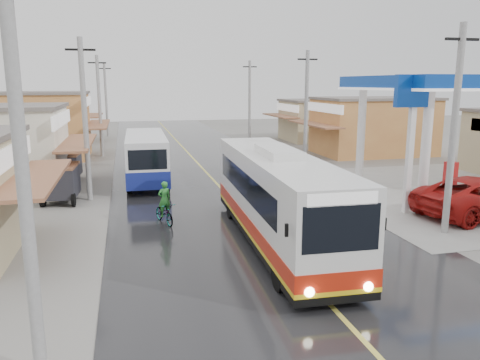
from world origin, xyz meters
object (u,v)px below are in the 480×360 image
Objects in this scene: jeepney at (480,196)px; tricycle_near at (61,181)px; cyclist at (164,210)px; tricycle_far at (69,165)px; coach_bus at (277,198)px; second_bus at (146,156)px.

jeepney is 19.72m from tricycle_near.
tricycle_near is (-4.64, 4.87, 0.47)m from cyclist.
tricycle_far is at bearing 96.17° from tricycle_near.
tricycle_near is (-8.47, 8.29, -0.63)m from coach_bus.
second_bus is at bearing 40.80° from jeepney.
tricycle_near reaches higher than jeepney.
tricycle_far is (-0.26, 5.73, -0.15)m from tricycle_near.
cyclist is (-13.82, 2.08, -0.26)m from jeepney.
tricycle_near reaches higher than tricycle_far.
tricycle_far is at bearing 162.71° from second_bus.
tricycle_far is at bearing 97.02° from cyclist.
cyclist is at bearing 70.49° from jeepney.
second_bus reaches higher than tricycle_far.
second_bus is at bearing 47.51° from tricycle_near.
coach_bus is at bearing -40.81° from tricycle_near.
coach_bus is 10.11m from jeepney.
cyclist is at bearing -42.85° from tricycle_near.
jeepney reaches higher than tricycle_far.
second_bus is 4.88m from tricycle_far.
cyclist reaches higher than jeepney.
cyclist is 6.75m from tricycle_near.
coach_bus is 13.14m from second_bus.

